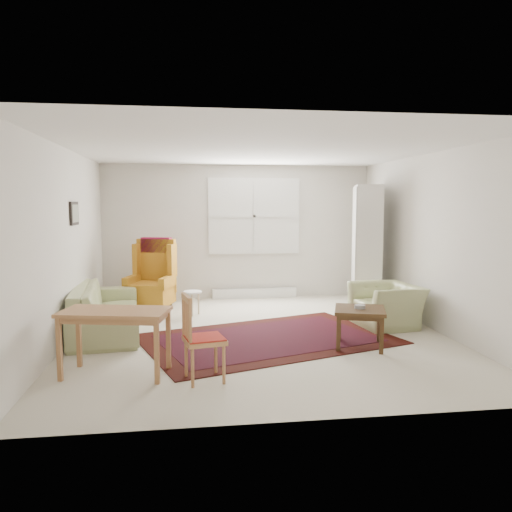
{
  "coord_description": "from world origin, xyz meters",
  "views": [
    {
      "loc": [
        -0.96,
        -6.6,
        1.78
      ],
      "look_at": [
        0.0,
        0.3,
        1.05
      ],
      "focal_mm": 35.0,
      "sensor_mm": 36.0,
      "label": 1
    }
  ],
  "objects": [
    {
      "name": "room",
      "position": [
        0.02,
        0.21,
        1.26
      ],
      "size": [
        5.04,
        5.54,
        2.51
      ],
      "color": "beige",
      "rests_on": "ground"
    },
    {
      "name": "rug",
      "position": [
        0.08,
        -0.26,
        0.02
      ],
      "size": [
        3.64,
        2.93,
        0.03
      ],
      "primitive_type": null,
      "rotation": [
        0.0,
        0.0,
        0.32
      ],
      "color": "black",
      "rests_on": "ground"
    },
    {
      "name": "sofa",
      "position": [
        -2.1,
        0.49,
        0.45
      ],
      "size": [
        1.11,
        2.3,
        0.89
      ],
      "primitive_type": "imported",
      "rotation": [
        0.0,
        0.0,
        1.68
      ],
      "color": "tan",
      "rests_on": "ground"
    },
    {
      "name": "armchair",
      "position": [
        1.92,
        0.24,
        0.37
      ],
      "size": [
        0.94,
        1.04,
        0.73
      ],
      "primitive_type": "imported",
      "rotation": [
        0.0,
        0.0,
        -1.44
      ],
      "color": "tan",
      "rests_on": "ground"
    },
    {
      "name": "wingback_chair",
      "position": [
        -1.58,
        1.79,
        0.61
      ],
      "size": [
        0.88,
        0.91,
        1.21
      ],
      "primitive_type": null,
      "rotation": [
        0.0,
        0.0,
        -0.3
      ],
      "color": "#B4761B",
      "rests_on": "ground"
    },
    {
      "name": "coffee_table",
      "position": [
        1.16,
        -0.76,
        0.25
      ],
      "size": [
        0.76,
        0.76,
        0.49
      ],
      "primitive_type": null,
      "rotation": [
        0.0,
        0.0,
        -0.32
      ],
      "color": "#402813",
      "rests_on": "ground"
    },
    {
      "name": "stool",
      "position": [
        -0.88,
        1.34,
        0.2
      ],
      "size": [
        0.39,
        0.39,
        0.39
      ],
      "primitive_type": null,
      "rotation": [
        0.0,
        0.0,
        0.42
      ],
      "color": "white",
      "rests_on": "ground"
    },
    {
      "name": "cabinet",
      "position": [
        2.1,
        1.57,
        1.05
      ],
      "size": [
        0.64,
        0.92,
        2.09
      ],
      "primitive_type": null,
      "rotation": [
        0.0,
        0.0,
        -0.26
      ],
      "color": "silver",
      "rests_on": "ground"
    },
    {
      "name": "desk",
      "position": [
        -1.71,
        -1.39,
        0.34
      ],
      "size": [
        1.18,
        0.77,
        0.69
      ],
      "primitive_type": null,
      "rotation": [
        0.0,
        0.0,
        -0.22
      ],
      "color": "#A97344",
      "rests_on": "ground"
    },
    {
      "name": "desk_chair",
      "position": [
        -0.8,
        -1.69,
        0.44
      ],
      "size": [
        0.46,
        0.46,
        0.89
      ],
      "primitive_type": null,
      "rotation": [
        0.0,
        0.0,
        1.77
      ],
      "color": "#A97344",
      "rests_on": "ground"
    }
  ]
}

